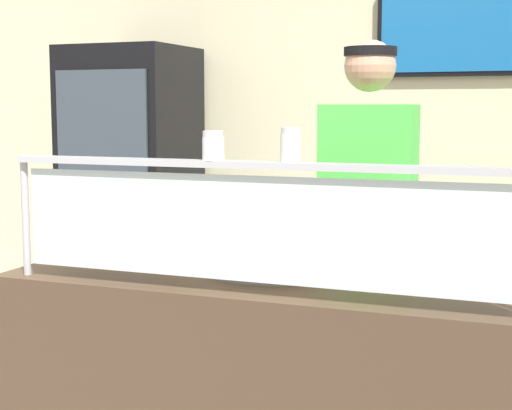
{
  "coord_description": "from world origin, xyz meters",
  "views": [
    {
      "loc": [
        1.69,
        -1.98,
        1.48
      ],
      "look_at": [
        0.75,
        0.43,
        1.16
      ],
      "focal_mm": 54.88,
      "sensor_mm": 36.0,
      "label": 1
    }
  ],
  "objects_px": {
    "pizza_server": "(267,259)",
    "parmesan_shaker": "(213,148)",
    "pizza_tray": "(276,265)",
    "worker_figure": "(368,225)",
    "pepper_flake_shaker": "(291,147)",
    "drink_fridge": "(132,201)"
  },
  "relations": [
    {
      "from": "pizza_server",
      "to": "parmesan_shaker",
      "type": "distance_m",
      "value": 0.52
    },
    {
      "from": "pizza_tray",
      "to": "worker_figure",
      "type": "height_order",
      "value": "worker_figure"
    },
    {
      "from": "pepper_flake_shaker",
      "to": "worker_figure",
      "type": "height_order",
      "value": "worker_figure"
    },
    {
      "from": "pizza_server",
      "to": "worker_figure",
      "type": "height_order",
      "value": "worker_figure"
    },
    {
      "from": "drink_fridge",
      "to": "pizza_tray",
      "type": "bearing_deg",
      "value": -47.95
    },
    {
      "from": "pepper_flake_shaker",
      "to": "worker_figure",
      "type": "xyz_separation_m",
      "value": [
        -0.03,
        1.11,
        -0.37
      ]
    },
    {
      "from": "worker_figure",
      "to": "drink_fridge",
      "type": "bearing_deg",
      "value": 149.98
    },
    {
      "from": "pizza_tray",
      "to": "drink_fridge",
      "type": "height_order",
      "value": "drink_fridge"
    },
    {
      "from": "pizza_server",
      "to": "drink_fridge",
      "type": "bearing_deg",
      "value": 134.93
    },
    {
      "from": "pizza_server",
      "to": "worker_figure",
      "type": "distance_m",
      "value": 0.78
    },
    {
      "from": "pizza_tray",
      "to": "drink_fridge",
      "type": "bearing_deg",
      "value": 132.05
    },
    {
      "from": "parmesan_shaker",
      "to": "worker_figure",
      "type": "relative_size",
      "value": 0.05
    },
    {
      "from": "parmesan_shaker",
      "to": "pepper_flake_shaker",
      "type": "xyz_separation_m",
      "value": [
        0.23,
        0.0,
        0.01
      ]
    },
    {
      "from": "pepper_flake_shaker",
      "to": "pizza_tray",
      "type": "bearing_deg",
      "value": 115.29
    },
    {
      "from": "pizza_server",
      "to": "pizza_tray",
      "type": "bearing_deg",
      "value": 41.89
    },
    {
      "from": "pepper_flake_shaker",
      "to": "drink_fridge",
      "type": "distance_m",
      "value": 2.74
    },
    {
      "from": "parmesan_shaker",
      "to": "pepper_flake_shaker",
      "type": "height_order",
      "value": "pepper_flake_shaker"
    },
    {
      "from": "pizza_tray",
      "to": "parmesan_shaker",
      "type": "distance_m",
      "value": 0.55
    },
    {
      "from": "pizza_server",
      "to": "drink_fridge",
      "type": "distance_m",
      "value": 2.31
    },
    {
      "from": "parmesan_shaker",
      "to": "worker_figure",
      "type": "height_order",
      "value": "worker_figure"
    },
    {
      "from": "drink_fridge",
      "to": "pizza_server",
      "type": "bearing_deg",
      "value": -48.75
    },
    {
      "from": "pizza_server",
      "to": "parmesan_shaker",
      "type": "bearing_deg",
      "value": -92.14
    }
  ]
}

